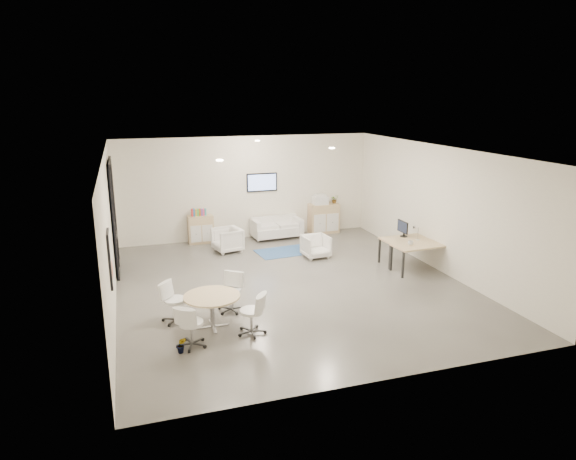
% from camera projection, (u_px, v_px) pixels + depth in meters
% --- Properties ---
extents(room_shell, '(9.60, 10.60, 4.80)m').
position_uv_depth(room_shell, '(291.00, 220.00, 11.92)').
color(room_shell, '#52504B').
rests_on(room_shell, ground).
extents(glass_door, '(0.09, 1.90, 2.85)m').
position_uv_depth(glass_door, '(113.00, 213.00, 13.08)').
color(glass_door, black).
rests_on(glass_door, room_shell).
extents(artwork, '(0.05, 0.54, 1.04)m').
position_uv_depth(artwork, '(110.00, 259.00, 9.28)').
color(artwork, black).
rests_on(artwork, room_shell).
extents(wall_tv, '(0.98, 0.06, 0.58)m').
position_uv_depth(wall_tv, '(262.00, 182.00, 16.13)').
color(wall_tv, black).
rests_on(wall_tv, room_shell).
extents(ceiling_spots, '(3.14, 4.14, 0.03)m').
position_uv_depth(ceiling_spots, '(272.00, 149.00, 12.22)').
color(ceiling_spots, '#FFEAC6').
rests_on(ceiling_spots, room_shell).
extents(sideboard_left, '(0.76, 0.40, 0.85)m').
position_uv_depth(sideboard_left, '(201.00, 229.00, 15.71)').
color(sideboard_left, tan).
rests_on(sideboard_left, room_shell).
extents(sideboard_right, '(0.97, 0.47, 0.97)m').
position_uv_depth(sideboard_right, '(324.00, 218.00, 16.85)').
color(sideboard_right, tan).
rests_on(sideboard_right, room_shell).
extents(books, '(0.44, 0.14, 0.22)m').
position_uv_depth(books, '(199.00, 212.00, 15.56)').
color(books, red).
rests_on(books, sideboard_left).
extents(printer, '(0.46, 0.39, 0.33)m').
position_uv_depth(printer, '(320.00, 200.00, 16.65)').
color(printer, white).
rests_on(printer, sideboard_right).
extents(loveseat, '(1.58, 0.88, 0.57)m').
position_uv_depth(loveseat, '(276.00, 228.00, 16.29)').
color(loveseat, white).
rests_on(loveseat, room_shell).
extents(blue_rug, '(1.63, 1.18, 0.01)m').
position_uv_depth(blue_rug, '(284.00, 252.00, 14.89)').
color(blue_rug, '#2A4C81').
rests_on(blue_rug, room_shell).
extents(armchair_left, '(0.83, 0.87, 0.76)m').
position_uv_depth(armchair_left, '(227.00, 239.00, 14.86)').
color(armchair_left, white).
rests_on(armchair_left, room_shell).
extents(armchair_right, '(0.73, 0.69, 0.70)m').
position_uv_depth(armchair_right, '(316.00, 245.00, 14.32)').
color(armchair_right, white).
rests_on(armchair_right, room_shell).
extents(desk_rear, '(1.39, 0.73, 0.71)m').
position_uv_depth(desk_rear, '(406.00, 241.00, 13.72)').
color(desk_rear, tan).
rests_on(desk_rear, room_shell).
extents(desk_front, '(1.43, 0.78, 0.72)m').
position_uv_depth(desk_front, '(420.00, 247.00, 13.09)').
color(desk_front, tan).
rests_on(desk_front, room_shell).
extents(monitor, '(0.20, 0.50, 0.44)m').
position_uv_depth(monitor, '(403.00, 228.00, 13.77)').
color(monitor, black).
rests_on(monitor, desk_rear).
extents(round_table, '(1.10, 1.10, 0.67)m').
position_uv_depth(round_table, '(212.00, 300.00, 9.93)').
color(round_table, tan).
rests_on(round_table, room_shell).
extents(meeting_chairs, '(2.13, 2.13, 0.82)m').
position_uv_depth(meeting_chairs, '(212.00, 308.00, 9.98)').
color(meeting_chairs, white).
rests_on(meeting_chairs, room_shell).
extents(plant_cabinet, '(0.29, 0.31, 0.21)m').
position_uv_depth(plant_cabinet, '(334.00, 200.00, 16.81)').
color(plant_cabinet, '#3F7F3F').
rests_on(plant_cabinet, sideboard_right).
extents(plant_floor, '(0.25, 0.34, 0.13)m').
position_uv_depth(plant_floor, '(182.00, 349.00, 9.07)').
color(plant_floor, '#3F7F3F').
rests_on(plant_floor, room_shell).
extents(cup, '(0.14, 0.12, 0.14)m').
position_uv_depth(cup, '(411.00, 242.00, 13.02)').
color(cup, white).
rests_on(cup, desk_front).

